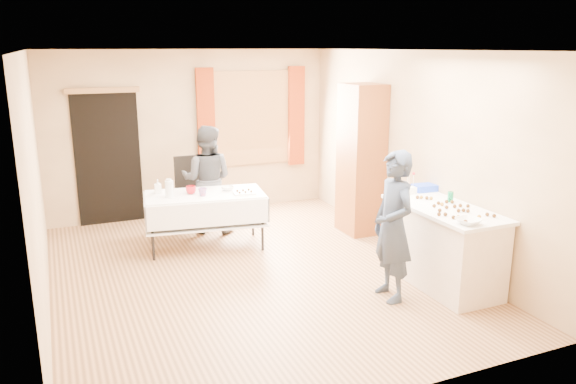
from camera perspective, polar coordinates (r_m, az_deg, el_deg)
name	(u,v)px	position (r m, az deg, el deg)	size (l,w,h in m)	color
floor	(251,273)	(6.85, -3.76, -8.22)	(4.50, 5.50, 0.02)	#9E7047
ceiling	(247,49)	(6.32, -4.16, 14.26)	(4.50, 5.50, 0.02)	white
wall_back	(192,134)	(9.07, -9.77, 5.87)	(4.50, 0.02, 2.60)	tan
wall_front	(378,241)	(4.05, 9.18, -4.98)	(4.50, 0.02, 2.60)	tan
wall_left	(35,186)	(6.12, -24.34, 0.60)	(0.02, 5.50, 2.60)	tan
wall_right	(413,153)	(7.49, 12.62, 3.92)	(0.02, 5.50, 2.60)	tan
window_frame	(252,118)	(9.28, -3.71, 7.50)	(1.32, 0.06, 1.52)	olive
window_pane	(252,118)	(9.27, -3.68, 7.49)	(1.20, 0.02, 1.40)	white
curtain_left	(206,121)	(9.01, -8.32, 7.16)	(0.28, 0.06, 1.65)	maroon
curtain_right	(296,116)	(9.53, 0.85, 7.71)	(0.28, 0.06, 1.65)	maroon
doorway	(108,159)	(8.88, -17.82, 3.24)	(0.95, 0.04, 2.00)	black
door_lintel	(103,90)	(8.72, -18.32, 9.78)	(1.05, 0.06, 0.08)	olive
cabinet	(361,160)	(8.10, 7.44, 3.28)	(0.50, 0.60, 2.14)	brown
counter	(442,246)	(6.61, 15.37, -5.29)	(0.71, 1.49, 0.91)	beige
party_table	(206,215)	(7.60, -8.38, -2.37)	(1.68, 1.03, 0.75)	black
chair	(193,207)	(8.46, -9.61, -1.54)	(0.45, 0.45, 1.07)	black
girl	(393,226)	(6.00, 10.64, -3.46)	(0.41, 0.61, 1.62)	#202A3F
woman	(207,180)	(8.16, -8.22, 1.26)	(0.95, 0.88, 1.56)	black
soda_can	(450,197)	(6.69, 16.17, -0.46)	(0.07, 0.07, 0.12)	#11834E
mixing_bowl	(469,221)	(5.92, 17.87, -2.85)	(0.28, 0.28, 0.06)	white
foam_block	(409,190)	(6.95, 12.24, 0.16)	(0.15, 0.10, 0.08)	white
blue_basket	(425,188)	(7.13, 13.79, 0.44)	(0.30, 0.20, 0.08)	blue
pitcher	(169,189)	(7.38, -11.96, 0.29)	(0.11, 0.11, 0.22)	silver
cup_red	(191,190)	(7.52, -9.83, 0.21)	(0.18, 0.18, 0.11)	#B0121C
cup_rainbow	(203,192)	(7.38, -8.66, 0.00)	(0.11, 0.11, 0.11)	red
small_bowl	(228,188)	(7.64, -6.15, 0.38)	(0.17, 0.17, 0.05)	white
pastry_tray	(244,193)	(7.45, -4.46, -0.09)	(0.28, 0.20, 0.02)	white
bottle	(158,186)	(7.63, -13.09, 0.56)	(0.09, 0.09, 0.19)	white
cake_balls	(452,208)	(6.37, 16.29, -1.59)	(0.54, 1.02, 0.04)	#3F2314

